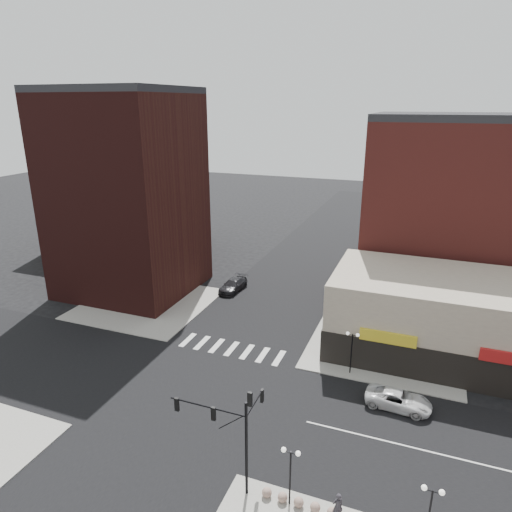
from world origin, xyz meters
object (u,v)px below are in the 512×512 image
(traffic_signal, at_px, (234,423))
(dark_sedan_north, at_px, (233,285))
(pedestrian, at_px, (338,506))
(street_lamp_se_b, at_px, (431,502))
(street_lamp_ne, at_px, (352,342))
(white_suv, at_px, (398,400))
(street_lamp_se_a, at_px, (291,463))

(traffic_signal, distance_m, dark_sedan_north, 33.21)
(traffic_signal, xyz_separation_m, pedestrian, (6.76, -0.17, -3.91))
(street_lamp_se_b, bearing_deg, street_lamp_ne, 113.63)
(pedestrian, bearing_deg, dark_sedan_north, -91.73)
(street_lamp_se_b, height_order, street_lamp_ne, same)
(white_suv, bearing_deg, street_lamp_se_b, -165.40)
(street_lamp_ne, xyz_separation_m, pedestrian, (2.00, -16.00, -2.24))
(street_lamp_ne, bearing_deg, traffic_signal, -106.75)
(street_lamp_se_a, height_order, pedestrian, street_lamp_se_a)
(street_lamp_se_a, bearing_deg, white_suv, 65.94)
(white_suv, bearing_deg, dark_sedan_north, 55.41)
(street_lamp_se_b, distance_m, white_suv, 12.96)
(pedestrian, bearing_deg, traffic_signal, -36.72)
(traffic_signal, bearing_deg, street_lamp_se_a, -2.57)
(white_suv, distance_m, dark_sedan_north, 28.84)
(traffic_signal, xyz_separation_m, white_suv, (9.34, 12.31, -4.22))
(street_lamp_ne, bearing_deg, pedestrian, -82.88)
(traffic_signal, height_order, street_lamp_se_a, traffic_signal)
(street_lamp_se_a, relative_size, white_suv, 0.78)
(street_lamp_se_b, bearing_deg, pedestrian, 180.00)
(street_lamp_se_a, distance_m, pedestrian, 3.74)
(street_lamp_ne, distance_m, pedestrian, 16.28)
(street_lamp_ne, xyz_separation_m, white_suv, (4.57, -3.52, -2.55))
(street_lamp_ne, bearing_deg, dark_sedan_north, 141.69)
(street_lamp_se_b, xyz_separation_m, white_suv, (-2.43, 12.48, -2.55))
(traffic_signal, height_order, white_suv, traffic_signal)
(traffic_signal, xyz_separation_m, street_lamp_ne, (4.76, 15.83, -1.67))
(dark_sedan_north, bearing_deg, white_suv, -33.68)
(white_suv, xyz_separation_m, dark_sedan_north, (-22.67, 17.82, 0.04))
(traffic_signal, bearing_deg, dark_sedan_north, 113.88)
(traffic_signal, xyz_separation_m, street_lamp_se_b, (11.76, -0.17, -1.67))
(street_lamp_se_b, bearing_deg, dark_sedan_north, 129.64)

